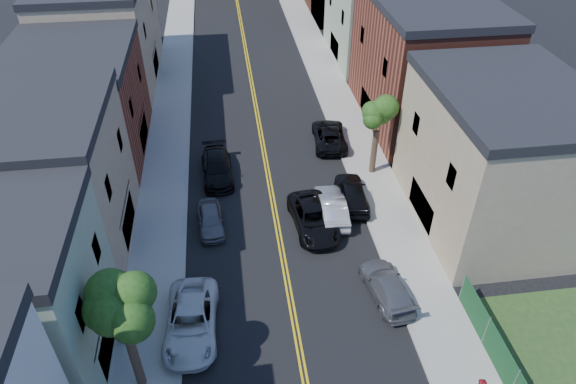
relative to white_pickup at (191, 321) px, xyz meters
name	(u,v)px	position (x,y,z in m)	size (l,w,h in m)	color
sidewalk_left	(169,121)	(-2.40, 23.10, -0.73)	(3.20, 100.00, 0.15)	gray
sidewalk_right	(343,110)	(13.40, 23.10, -0.73)	(3.20, 100.00, 0.15)	gray
curb_left	(189,120)	(-0.65, 23.10, -0.73)	(0.30, 100.00, 0.15)	gray
curb_right	(324,111)	(11.65, 23.10, -0.73)	(0.30, 100.00, 0.15)	gray
bldg_left_tan_near	(41,187)	(-8.50, 8.10, 3.69)	(9.00, 10.00, 9.00)	#998466
bldg_left_brick	(78,107)	(-8.50, 19.10, 3.19)	(9.00, 12.00, 8.00)	brown
bldg_left_tan_far	(104,33)	(-8.50, 33.10, 3.94)	(9.00, 16.00, 9.50)	#998466
bldg_right_tan	(497,161)	(19.50, 7.10, 3.69)	(9.00, 12.00, 9.00)	#998466
bldg_right_brick	(423,65)	(19.50, 21.10, 4.19)	(9.00, 14.00, 10.00)	brown
bldg_right_palegrn	(377,18)	(19.50, 35.10, 3.44)	(9.00, 12.00, 8.50)	gray
tree_left_mid	(116,293)	(-2.38, -2.89, 5.78)	(5.20, 5.20, 9.29)	#3A281D
tree_right_far	(380,105)	(13.42, 13.11, 4.95)	(4.40, 4.40, 8.03)	#3A281D
white_pickup	(191,321)	(0.00, 0.00, 0.00)	(2.68, 5.81, 1.61)	silver
grey_car_left	(211,219)	(1.12, 8.36, -0.12)	(1.61, 4.01, 1.37)	#56595E
black_car_left	(217,168)	(1.70, 14.21, -0.02)	(2.22, 5.45, 1.58)	black
grey_car_right	(387,287)	(11.00, 1.06, -0.10)	(1.97, 4.86, 1.41)	#54565C
black_car_right	(352,193)	(11.00, 9.69, 0.04)	(2.01, 4.99, 1.70)	black
silver_car_right	(332,207)	(9.30, 8.46, -0.01)	(1.70, 4.86, 1.60)	#B3B5BB
dark_car_right_far	(329,135)	(11.00, 17.75, -0.04)	(2.54, 5.51, 1.53)	black
black_suv_lane	(314,218)	(7.87, 7.45, -0.03)	(2.59, 5.62, 1.56)	black
pedestrian_left	(120,327)	(-3.60, -0.15, 0.29)	(0.69, 0.46, 1.90)	#222329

